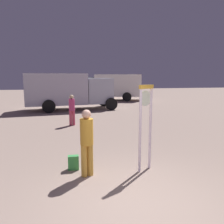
{
  "coord_description": "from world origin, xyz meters",
  "views": [
    {
      "loc": [
        -1.27,
        -3.84,
        2.51
      ],
      "look_at": [
        0.27,
        4.16,
        1.2
      ],
      "focal_mm": 36.13,
      "sensor_mm": 36.0,
      "label": 1
    }
  ],
  "objects_px": {
    "person_near_clock": "(87,139)",
    "person_distant": "(72,108)",
    "backpack": "(73,163)",
    "box_truck_far": "(111,86)",
    "standing_clock": "(145,119)",
    "box_truck_near": "(68,90)"
  },
  "relations": [
    {
      "from": "person_near_clock",
      "to": "person_distant",
      "type": "height_order",
      "value": "person_near_clock"
    },
    {
      "from": "backpack",
      "to": "box_truck_far",
      "type": "relative_size",
      "value": 0.06
    },
    {
      "from": "person_distant",
      "to": "box_truck_far",
      "type": "distance_m",
      "value": 12.47
    },
    {
      "from": "standing_clock",
      "to": "person_distant",
      "type": "relative_size",
      "value": 1.46
    },
    {
      "from": "backpack",
      "to": "box_truck_far",
      "type": "distance_m",
      "value": 17.9
    },
    {
      "from": "box_truck_far",
      "to": "standing_clock",
      "type": "bearing_deg",
      "value": -97.91
    },
    {
      "from": "box_truck_far",
      "to": "backpack",
      "type": "bearing_deg",
      "value": -104.06
    },
    {
      "from": "person_near_clock",
      "to": "backpack",
      "type": "relative_size",
      "value": 4.36
    },
    {
      "from": "person_distant",
      "to": "backpack",
      "type": "bearing_deg",
      "value": -90.74
    },
    {
      "from": "person_near_clock",
      "to": "backpack",
      "type": "bearing_deg",
      "value": 126.14
    },
    {
      "from": "person_near_clock",
      "to": "box_truck_near",
      "type": "bearing_deg",
      "value": 92.11
    },
    {
      "from": "standing_clock",
      "to": "box_truck_near",
      "type": "bearing_deg",
      "value": 99.65
    },
    {
      "from": "backpack",
      "to": "box_truck_near",
      "type": "distance_m",
      "value": 11.3
    },
    {
      "from": "box_truck_near",
      "to": "person_near_clock",
      "type": "bearing_deg",
      "value": -87.89
    },
    {
      "from": "standing_clock",
      "to": "box_truck_near",
      "type": "xyz_separation_m",
      "value": [
        -1.97,
        11.6,
        0.1
      ]
    },
    {
      "from": "person_near_clock",
      "to": "person_distant",
      "type": "bearing_deg",
      "value": 92.5
    },
    {
      "from": "standing_clock",
      "to": "box_truck_near",
      "type": "height_order",
      "value": "box_truck_near"
    },
    {
      "from": "standing_clock",
      "to": "box_truck_far",
      "type": "xyz_separation_m",
      "value": [
        2.46,
        17.7,
        0.1
      ]
    },
    {
      "from": "person_distant",
      "to": "box_truck_near",
      "type": "height_order",
      "value": "box_truck_near"
    },
    {
      "from": "person_near_clock",
      "to": "person_distant",
      "type": "relative_size",
      "value": 1.08
    },
    {
      "from": "person_near_clock",
      "to": "backpack",
      "type": "distance_m",
      "value": 0.95
    },
    {
      "from": "person_distant",
      "to": "box_truck_far",
      "type": "xyz_separation_m",
      "value": [
        4.27,
        11.7,
        0.62
      ]
    }
  ]
}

